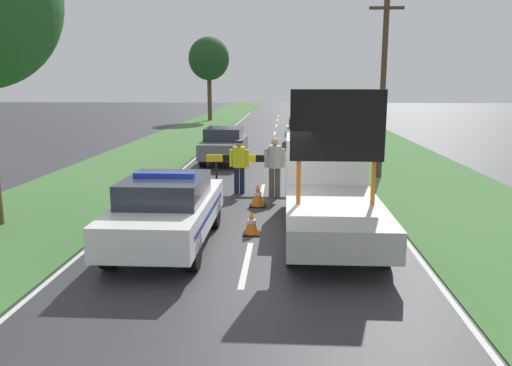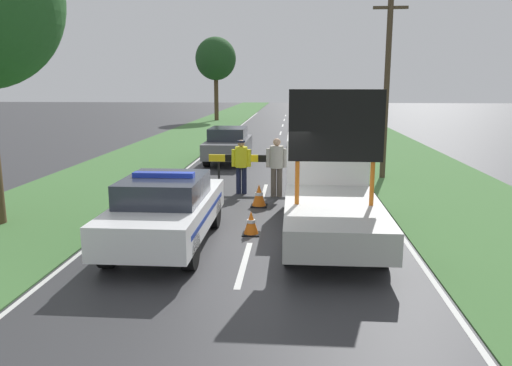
{
  "view_description": "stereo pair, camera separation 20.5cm",
  "coord_description": "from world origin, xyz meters",
  "px_view_note": "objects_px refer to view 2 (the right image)",
  "views": [
    {
      "loc": [
        0.72,
        -10.54,
        3.45
      ],
      "look_at": [
        0.04,
        1.13,
        1.1
      ],
      "focal_mm": 35.0,
      "sensor_mm": 36.0,
      "label": 1
    },
    {
      "loc": [
        0.93,
        -10.53,
        3.45
      ],
      "look_at": [
        0.04,
        1.13,
        1.1
      ],
      "focal_mm": 35.0,
      "sensor_mm": 36.0,
      "label": 2
    }
  ],
  "objects_px": {
    "queued_car_van_white": "(308,131)",
    "roadside_tree_near_right": "(216,59)",
    "traffic_cone_near_police": "(259,195)",
    "queued_car_suv_grey": "(228,144)",
    "road_barrier": "(258,161)",
    "traffic_cone_centre_front": "(251,223)",
    "police_officer": "(241,162)",
    "queued_car_wagon_maroon": "(308,122)",
    "police_car": "(166,209)",
    "utility_pole": "(387,83)",
    "pedestrian_civilian": "(277,163)",
    "work_truck": "(328,185)"
  },
  "relations": [
    {
      "from": "road_barrier",
      "to": "queued_car_van_white",
      "type": "xyz_separation_m",
      "value": [
        1.92,
        12.37,
        -0.18
      ]
    },
    {
      "from": "work_truck",
      "to": "utility_pole",
      "type": "height_order",
      "value": "utility_pole"
    },
    {
      "from": "road_barrier",
      "to": "traffic_cone_centre_front",
      "type": "height_order",
      "value": "road_barrier"
    },
    {
      "from": "queued_car_suv_grey",
      "to": "queued_car_van_white",
      "type": "bearing_deg",
      "value": -119.17
    },
    {
      "from": "road_barrier",
      "to": "utility_pole",
      "type": "height_order",
      "value": "utility_pole"
    },
    {
      "from": "road_barrier",
      "to": "police_officer",
      "type": "bearing_deg",
      "value": -129.61
    },
    {
      "from": "roadside_tree_near_right",
      "to": "queued_car_van_white",
      "type": "bearing_deg",
      "value": -66.2
    },
    {
      "from": "police_car",
      "to": "utility_pole",
      "type": "height_order",
      "value": "utility_pole"
    },
    {
      "from": "traffic_cone_near_police",
      "to": "queued_car_van_white",
      "type": "bearing_deg",
      "value": 83.23
    },
    {
      "from": "traffic_cone_near_police",
      "to": "queued_car_suv_grey",
      "type": "xyz_separation_m",
      "value": [
        -1.92,
        8.06,
        0.47
      ]
    },
    {
      "from": "pedestrian_civilian",
      "to": "traffic_cone_near_police",
      "type": "xyz_separation_m",
      "value": [
        -0.45,
        -1.3,
        -0.74
      ]
    },
    {
      "from": "police_officer",
      "to": "queued_car_suv_grey",
      "type": "bearing_deg",
      "value": -91.21
    },
    {
      "from": "road_barrier",
      "to": "traffic_cone_near_police",
      "type": "relative_size",
      "value": 5.08
    },
    {
      "from": "queued_car_van_white",
      "to": "roadside_tree_near_right",
      "type": "height_order",
      "value": "roadside_tree_near_right"
    },
    {
      "from": "traffic_cone_centre_front",
      "to": "utility_pole",
      "type": "bearing_deg",
      "value": 60.01
    },
    {
      "from": "police_car",
      "to": "queued_car_van_white",
      "type": "height_order",
      "value": "police_car"
    },
    {
      "from": "queued_car_suv_grey",
      "to": "police_car",
      "type": "bearing_deg",
      "value": 90.92
    },
    {
      "from": "police_car",
      "to": "utility_pole",
      "type": "relative_size",
      "value": 0.69
    },
    {
      "from": "police_officer",
      "to": "queued_car_wagon_maroon",
      "type": "height_order",
      "value": "police_officer"
    },
    {
      "from": "pedestrian_civilian",
      "to": "queued_car_wagon_maroon",
      "type": "height_order",
      "value": "pedestrian_civilian"
    },
    {
      "from": "road_barrier",
      "to": "traffic_cone_near_police",
      "type": "xyz_separation_m",
      "value": [
        0.18,
        -2.25,
        -0.65
      ]
    },
    {
      "from": "traffic_cone_centre_front",
      "to": "queued_car_suv_grey",
      "type": "relative_size",
      "value": 0.13
    },
    {
      "from": "police_car",
      "to": "police_officer",
      "type": "xyz_separation_m",
      "value": [
        1.06,
        5.23,
        0.22
      ]
    },
    {
      "from": "police_car",
      "to": "utility_pole",
      "type": "bearing_deg",
      "value": 50.74
    },
    {
      "from": "police_car",
      "to": "traffic_cone_centre_front",
      "type": "xyz_separation_m",
      "value": [
        1.74,
        0.89,
        -0.53
      ]
    },
    {
      "from": "queued_car_suv_grey",
      "to": "queued_car_wagon_maroon",
      "type": "xyz_separation_m",
      "value": [
        3.87,
        13.41,
        0.01
      ]
    },
    {
      "from": "police_car",
      "to": "queued_car_suv_grey",
      "type": "height_order",
      "value": "police_car"
    },
    {
      "from": "traffic_cone_centre_front",
      "to": "utility_pole",
      "type": "height_order",
      "value": "utility_pole"
    },
    {
      "from": "roadside_tree_near_right",
      "to": "queued_car_wagon_maroon",
      "type": "bearing_deg",
      "value": -53.99
    },
    {
      "from": "police_car",
      "to": "queued_car_wagon_maroon",
      "type": "distance_m",
      "value": 25.34
    },
    {
      "from": "queued_car_suv_grey",
      "to": "road_barrier",
      "type": "bearing_deg",
      "value": 106.64
    },
    {
      "from": "queued_car_van_white",
      "to": "traffic_cone_near_police",
      "type": "bearing_deg",
      "value": 83.23
    },
    {
      "from": "traffic_cone_near_police",
      "to": "queued_car_van_white",
      "type": "xyz_separation_m",
      "value": [
        1.73,
        14.62,
        0.46
      ]
    },
    {
      "from": "queued_car_van_white",
      "to": "utility_pole",
      "type": "height_order",
      "value": "utility_pole"
    },
    {
      "from": "roadside_tree_near_right",
      "to": "traffic_cone_centre_front",
      "type": "bearing_deg",
      "value": -79.96
    },
    {
      "from": "queued_car_suv_grey",
      "to": "police_officer",
      "type": "bearing_deg",
      "value": 101.0
    },
    {
      "from": "work_truck",
      "to": "queued_car_van_white",
      "type": "xyz_separation_m",
      "value": [
        -0.06,
        16.54,
        -0.27
      ]
    },
    {
      "from": "police_car",
      "to": "roadside_tree_near_right",
      "type": "relative_size",
      "value": 0.61
    },
    {
      "from": "traffic_cone_near_police",
      "to": "police_officer",
      "type": "bearing_deg",
      "value": 112.36
    },
    {
      "from": "queued_car_van_white",
      "to": "queued_car_wagon_maroon",
      "type": "relative_size",
      "value": 0.97
    },
    {
      "from": "queued_car_wagon_maroon",
      "to": "work_truck",
      "type": "bearing_deg",
      "value": 89.64
    },
    {
      "from": "work_truck",
      "to": "roadside_tree_near_right",
      "type": "height_order",
      "value": "roadside_tree_near_right"
    },
    {
      "from": "queued_car_wagon_maroon",
      "to": "roadside_tree_near_right",
      "type": "height_order",
      "value": "roadside_tree_near_right"
    },
    {
      "from": "road_barrier",
      "to": "queued_car_van_white",
      "type": "relative_size",
      "value": 0.8
    },
    {
      "from": "traffic_cone_centre_front",
      "to": "utility_pole",
      "type": "distance_m",
      "value": 9.04
    },
    {
      "from": "police_officer",
      "to": "roadside_tree_near_right",
      "type": "relative_size",
      "value": 0.23
    },
    {
      "from": "queued_car_suv_grey",
      "to": "work_truck",
      "type": "bearing_deg",
      "value": 110.43
    },
    {
      "from": "pedestrian_civilian",
      "to": "queued_car_suv_grey",
      "type": "distance_m",
      "value": 7.17
    },
    {
      "from": "pedestrian_civilian",
      "to": "queued_car_wagon_maroon",
      "type": "distance_m",
      "value": 20.23
    },
    {
      "from": "traffic_cone_near_police",
      "to": "traffic_cone_centre_front",
      "type": "distance_m",
      "value": 2.7
    }
  ]
}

